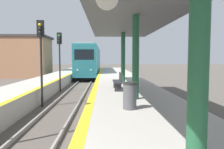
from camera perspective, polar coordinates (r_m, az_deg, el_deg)
name	(u,v)px	position (r m, az deg, el deg)	size (l,w,h in m)	color
train	(90,61)	(33.90, -5.75, 3.58)	(2.68, 20.01, 4.57)	black
signal_mid	(41,47)	(12.47, -18.09, 6.82)	(0.36, 0.31, 4.70)	black
signal_far	(60,51)	(17.86, -13.55, 6.04)	(0.36, 0.31, 4.70)	black
station_canopy	(136,14)	(9.33, 6.28, 15.32)	(4.13, 18.25, 3.71)	#1E5133
trash_bin	(130,96)	(7.40, 4.65, -5.54)	(0.48, 0.48, 0.91)	#4C4C51
bench	(118,81)	(11.98, 1.68, -1.64)	(0.44, 1.74, 0.92)	#28282D
station_building	(10,57)	(34.56, -24.99, 4.25)	(11.21, 5.58, 5.86)	#9E6B4C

